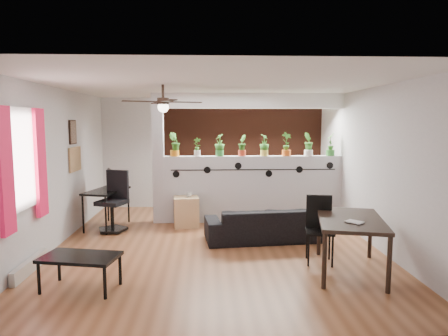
{
  "coord_description": "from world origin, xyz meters",
  "views": [
    {
      "loc": [
        -0.13,
        -6.51,
        2.03
      ],
      "look_at": [
        0.17,
        0.6,
        1.21
      ],
      "focal_mm": 32.0,
      "sensor_mm": 36.0,
      "label": 1
    }
  ],
  "objects_px": {
    "sofa": "(262,225)",
    "folding_chair": "(319,223)",
    "ceiling_fan": "(163,103)",
    "potted_plant_6": "(309,143)",
    "potted_plant_4": "(264,144)",
    "dining_table": "(350,224)",
    "cup": "(189,195)",
    "office_chair": "(114,205)",
    "potted_plant_3": "(242,145)",
    "potted_plant_7": "(331,144)",
    "coffee_table": "(80,259)",
    "potted_plant_2": "(220,144)",
    "computer_desk": "(106,193)",
    "potted_plant_1": "(197,146)",
    "potted_plant_0": "(175,144)",
    "cube_shelf": "(186,212)",
    "potted_plant_5": "(287,143)"
  },
  "relations": [
    {
      "from": "potted_plant_6",
      "to": "computer_desk",
      "type": "bearing_deg",
      "value": -174.8
    },
    {
      "from": "potted_plant_7",
      "to": "sofa",
      "type": "relative_size",
      "value": 0.25
    },
    {
      "from": "folding_chair",
      "to": "ceiling_fan",
      "type": "bearing_deg",
      "value": 165.68
    },
    {
      "from": "potted_plant_2",
      "to": "office_chair",
      "type": "xyz_separation_m",
      "value": [
        -2.0,
        -0.62,
        -1.1
      ]
    },
    {
      "from": "ceiling_fan",
      "to": "potted_plant_1",
      "type": "distance_m",
      "value": 2.01
    },
    {
      "from": "office_chair",
      "to": "dining_table",
      "type": "distance_m",
      "value": 4.29
    },
    {
      "from": "ceiling_fan",
      "to": "sofa",
      "type": "distance_m",
      "value": 2.65
    },
    {
      "from": "potted_plant_2",
      "to": "potted_plant_7",
      "type": "height_order",
      "value": "potted_plant_7"
    },
    {
      "from": "potted_plant_6",
      "to": "potted_plant_3",
      "type": "bearing_deg",
      "value": 180.0
    },
    {
      "from": "potted_plant_4",
      "to": "office_chair",
      "type": "relative_size",
      "value": 0.39
    },
    {
      "from": "folding_chair",
      "to": "cube_shelf",
      "type": "bearing_deg",
      "value": 134.95
    },
    {
      "from": "cup",
      "to": "dining_table",
      "type": "relative_size",
      "value": 0.08
    },
    {
      "from": "cup",
      "to": "office_chair",
      "type": "distance_m",
      "value": 1.41
    },
    {
      "from": "ceiling_fan",
      "to": "computer_desk",
      "type": "bearing_deg",
      "value": 131.46
    },
    {
      "from": "ceiling_fan",
      "to": "dining_table",
      "type": "bearing_deg",
      "value": -21.55
    },
    {
      "from": "ceiling_fan",
      "to": "potted_plant_2",
      "type": "distance_m",
      "value": 2.15
    },
    {
      "from": "cup",
      "to": "folding_chair",
      "type": "height_order",
      "value": "folding_chair"
    },
    {
      "from": "potted_plant_1",
      "to": "office_chair",
      "type": "bearing_deg",
      "value": -158.19
    },
    {
      "from": "potted_plant_0",
      "to": "cube_shelf",
      "type": "xyz_separation_m",
      "value": [
        0.24,
        -0.34,
        -1.31
      ]
    },
    {
      "from": "potted_plant_7",
      "to": "folding_chair",
      "type": "bearing_deg",
      "value": -110.23
    },
    {
      "from": "sofa",
      "to": "folding_chair",
      "type": "relative_size",
      "value": 1.92
    },
    {
      "from": "cup",
      "to": "office_chair",
      "type": "bearing_deg",
      "value": -168.6
    },
    {
      "from": "potted_plant_3",
      "to": "potted_plant_7",
      "type": "xyz_separation_m",
      "value": [
        1.81,
        0.0,
        0.02
      ]
    },
    {
      "from": "potted_plant_7",
      "to": "dining_table",
      "type": "height_order",
      "value": "potted_plant_7"
    },
    {
      "from": "ceiling_fan",
      "to": "potted_plant_1",
      "type": "relative_size",
      "value": 3.16
    },
    {
      "from": "potted_plant_2",
      "to": "office_chair",
      "type": "bearing_deg",
      "value": -162.8
    },
    {
      "from": "potted_plant_1",
      "to": "office_chair",
      "type": "relative_size",
      "value": 0.34
    },
    {
      "from": "potted_plant_5",
      "to": "potted_plant_0",
      "type": "bearing_deg",
      "value": 180.0
    },
    {
      "from": "potted_plant_7",
      "to": "cube_shelf",
      "type": "relative_size",
      "value": 0.8
    },
    {
      "from": "ceiling_fan",
      "to": "dining_table",
      "type": "relative_size",
      "value": 0.79
    },
    {
      "from": "computer_desk",
      "to": "coffee_table",
      "type": "height_order",
      "value": "computer_desk"
    },
    {
      "from": "potted_plant_4",
      "to": "sofa",
      "type": "bearing_deg",
      "value": -98.91
    },
    {
      "from": "dining_table",
      "to": "coffee_table",
      "type": "height_order",
      "value": "dining_table"
    },
    {
      "from": "potted_plant_1",
      "to": "folding_chair",
      "type": "xyz_separation_m",
      "value": [
        1.83,
        -2.39,
        -0.98
      ]
    },
    {
      "from": "cube_shelf",
      "to": "office_chair",
      "type": "relative_size",
      "value": 0.52
    },
    {
      "from": "potted_plant_3",
      "to": "office_chair",
      "type": "height_order",
      "value": "potted_plant_3"
    },
    {
      "from": "potted_plant_4",
      "to": "folding_chair",
      "type": "distance_m",
      "value": 2.64
    },
    {
      "from": "potted_plant_0",
      "to": "office_chair",
      "type": "bearing_deg",
      "value": -150.52
    },
    {
      "from": "potted_plant_2",
      "to": "potted_plant_6",
      "type": "distance_m",
      "value": 1.81
    },
    {
      "from": "cup",
      "to": "coffee_table",
      "type": "distance_m",
      "value": 3.16
    },
    {
      "from": "ceiling_fan",
      "to": "potted_plant_6",
      "type": "height_order",
      "value": "ceiling_fan"
    },
    {
      "from": "potted_plant_6",
      "to": "computer_desk",
      "type": "relative_size",
      "value": 0.43
    },
    {
      "from": "potted_plant_3",
      "to": "cup",
      "type": "bearing_deg",
      "value": -162.34
    },
    {
      "from": "potted_plant_6",
      "to": "computer_desk",
      "type": "distance_m",
      "value": 4.12
    },
    {
      "from": "coffee_table",
      "to": "cup",
      "type": "bearing_deg",
      "value": 67.98
    },
    {
      "from": "potted_plant_2",
      "to": "potted_plant_5",
      "type": "relative_size",
      "value": 0.92
    },
    {
      "from": "office_chair",
      "to": "potted_plant_2",
      "type": "bearing_deg",
      "value": 17.2
    },
    {
      "from": "ceiling_fan",
      "to": "potted_plant_5",
      "type": "distance_m",
      "value": 2.99
    },
    {
      "from": "potted_plant_1",
      "to": "cube_shelf",
      "type": "height_order",
      "value": "potted_plant_1"
    },
    {
      "from": "office_chair",
      "to": "coffee_table",
      "type": "relative_size",
      "value": 1.12
    }
  ]
}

